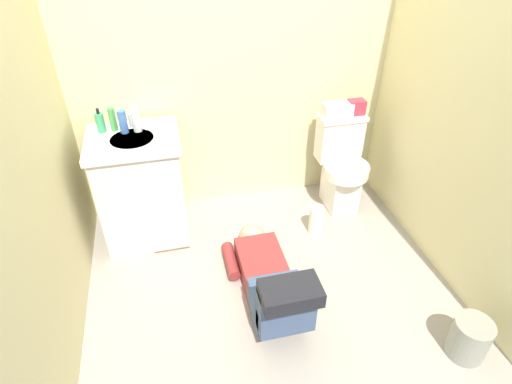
{
  "coord_description": "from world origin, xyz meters",
  "views": [
    {
      "loc": [
        -0.52,
        -1.82,
        2.12
      ],
      "look_at": [
        0.01,
        0.44,
        0.45
      ],
      "focal_mm": 29.42,
      "sensor_mm": 36.0,
      "label": 1
    }
  ],
  "objects_px": {
    "faucet": "(131,121)",
    "person_plumber": "(270,281)",
    "tissue_box": "(337,110)",
    "trash_can": "(469,338)",
    "soap_dispenser": "(100,122)",
    "vanity_cabinet": "(142,188)",
    "bottle_white": "(136,119)",
    "bottle_blue": "(123,122)",
    "toilet": "(341,165)",
    "paper_towel_roll": "(316,220)",
    "toiletry_bag": "(356,107)",
    "bottle_green": "(113,119)"
  },
  "relations": [
    {
      "from": "bottle_green",
      "to": "trash_can",
      "type": "bearing_deg",
      "value": -41.23
    },
    {
      "from": "tissue_box",
      "to": "bottle_white",
      "type": "distance_m",
      "value": 1.45
    },
    {
      "from": "bottle_blue",
      "to": "vanity_cabinet",
      "type": "bearing_deg",
      "value": -59.71
    },
    {
      "from": "toilet",
      "to": "tissue_box",
      "type": "relative_size",
      "value": 3.41
    },
    {
      "from": "toiletry_bag",
      "to": "trash_can",
      "type": "bearing_deg",
      "value": -87.93
    },
    {
      "from": "faucet",
      "to": "bottle_blue",
      "type": "relative_size",
      "value": 0.64
    },
    {
      "from": "bottle_blue",
      "to": "bottle_white",
      "type": "distance_m",
      "value": 0.09
    },
    {
      "from": "bottle_white",
      "to": "tissue_box",
      "type": "bearing_deg",
      "value": 1.79
    },
    {
      "from": "vanity_cabinet",
      "to": "paper_towel_roll",
      "type": "height_order",
      "value": "vanity_cabinet"
    },
    {
      "from": "vanity_cabinet",
      "to": "paper_towel_roll",
      "type": "xyz_separation_m",
      "value": [
        1.23,
        -0.28,
        -0.3
      ]
    },
    {
      "from": "toilet",
      "to": "paper_towel_roll",
      "type": "bearing_deg",
      "value": -133.2
    },
    {
      "from": "vanity_cabinet",
      "to": "bottle_blue",
      "type": "height_order",
      "value": "bottle_blue"
    },
    {
      "from": "vanity_cabinet",
      "to": "tissue_box",
      "type": "xyz_separation_m",
      "value": [
        1.48,
        0.13,
        0.38
      ]
    },
    {
      "from": "faucet",
      "to": "soap_dispenser",
      "type": "bearing_deg",
      "value": -173.99
    },
    {
      "from": "trash_can",
      "to": "paper_towel_roll",
      "type": "height_order",
      "value": "trash_can"
    },
    {
      "from": "toilet",
      "to": "bottle_blue",
      "type": "bearing_deg",
      "value": 178.45
    },
    {
      "from": "faucet",
      "to": "tissue_box",
      "type": "relative_size",
      "value": 0.45
    },
    {
      "from": "toiletry_bag",
      "to": "paper_towel_roll",
      "type": "relative_size",
      "value": 0.54
    },
    {
      "from": "faucet",
      "to": "vanity_cabinet",
      "type": "bearing_deg",
      "value": -88.69
    },
    {
      "from": "trash_can",
      "to": "vanity_cabinet",
      "type": "bearing_deg",
      "value": 139.33
    },
    {
      "from": "faucet",
      "to": "person_plumber",
      "type": "height_order",
      "value": "faucet"
    },
    {
      "from": "toilet",
      "to": "toiletry_bag",
      "type": "relative_size",
      "value": 6.05
    },
    {
      "from": "trash_can",
      "to": "soap_dispenser",
      "type": "bearing_deg",
      "value": 140.04
    },
    {
      "from": "paper_towel_roll",
      "to": "toilet",
      "type": "bearing_deg",
      "value": 46.8
    },
    {
      "from": "toilet",
      "to": "person_plumber",
      "type": "distance_m",
      "value": 1.21
    },
    {
      "from": "faucet",
      "to": "trash_can",
      "type": "height_order",
      "value": "faucet"
    },
    {
      "from": "paper_towel_roll",
      "to": "trash_can",
      "type": "bearing_deg",
      "value": -68.44
    },
    {
      "from": "vanity_cabinet",
      "to": "soap_dispenser",
      "type": "bearing_deg",
      "value": 146.9
    },
    {
      "from": "faucet",
      "to": "bottle_white",
      "type": "height_order",
      "value": "bottle_white"
    },
    {
      "from": "toilet",
      "to": "bottle_green",
      "type": "xyz_separation_m",
      "value": [
        -1.64,
        0.09,
        0.53
      ]
    },
    {
      "from": "bottle_white",
      "to": "paper_towel_roll",
      "type": "relative_size",
      "value": 0.76
    },
    {
      "from": "toilet",
      "to": "faucet",
      "type": "height_order",
      "value": "faucet"
    },
    {
      "from": "vanity_cabinet",
      "to": "bottle_white",
      "type": "xyz_separation_m",
      "value": [
        0.04,
        0.08,
        0.49
      ]
    },
    {
      "from": "toilet",
      "to": "trash_can",
      "type": "bearing_deg",
      "value": -83.79
    },
    {
      "from": "toiletry_bag",
      "to": "bottle_blue",
      "type": "xyz_separation_m",
      "value": [
        -1.68,
        -0.05,
        0.09
      ]
    },
    {
      "from": "person_plumber",
      "to": "bottle_green",
      "type": "distance_m",
      "value": 1.46
    },
    {
      "from": "soap_dispenser",
      "to": "bottle_green",
      "type": "xyz_separation_m",
      "value": [
        0.08,
        0.0,
        0.01
      ]
    },
    {
      "from": "person_plumber",
      "to": "soap_dispenser",
      "type": "xyz_separation_m",
      "value": [
        -0.91,
        0.96,
        0.71
      ]
    },
    {
      "from": "person_plumber",
      "to": "paper_towel_roll",
      "type": "bearing_deg",
      "value": 47.49
    },
    {
      "from": "trash_can",
      "to": "bottle_white",
      "type": "bearing_deg",
      "value": 137.08
    },
    {
      "from": "toilet",
      "to": "bottle_green",
      "type": "relative_size",
      "value": 4.69
    },
    {
      "from": "bottle_green",
      "to": "bottle_white",
      "type": "bearing_deg",
      "value": -16.21
    },
    {
      "from": "toilet",
      "to": "bottle_blue",
      "type": "distance_m",
      "value": 1.66
    },
    {
      "from": "bottle_white",
      "to": "trash_can",
      "type": "xyz_separation_m",
      "value": [
        1.65,
        -1.53,
        -0.78
      ]
    },
    {
      "from": "person_plumber",
      "to": "paper_towel_roll",
      "type": "relative_size",
      "value": 4.66
    },
    {
      "from": "bottle_blue",
      "to": "bottle_white",
      "type": "height_order",
      "value": "bottle_white"
    },
    {
      "from": "tissue_box",
      "to": "trash_can",
      "type": "bearing_deg",
      "value": -82.53
    },
    {
      "from": "faucet",
      "to": "bottle_blue",
      "type": "height_order",
      "value": "bottle_blue"
    },
    {
      "from": "faucet",
      "to": "toiletry_bag",
      "type": "bearing_deg",
      "value": -0.61
    },
    {
      "from": "toilet",
      "to": "faucet",
      "type": "xyz_separation_m",
      "value": [
        -1.53,
        0.11,
        0.5
      ]
    }
  ]
}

